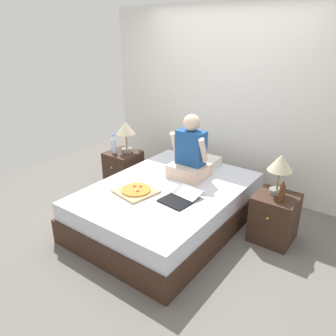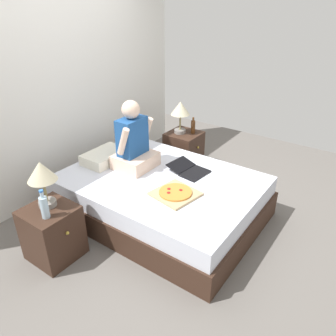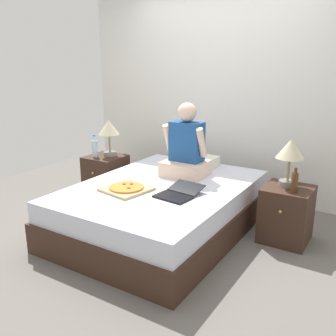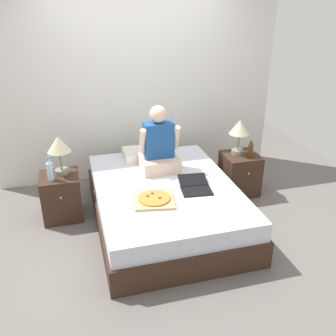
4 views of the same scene
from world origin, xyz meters
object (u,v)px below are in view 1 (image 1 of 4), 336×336
Objects in this scene: nightstand_left at (124,169)px; nightstand_right at (274,218)px; lamp_on_left_nightstand at (126,130)px; pizza_box at (136,191)px; person_seated at (190,154)px; water_bottle at (114,145)px; laptop at (179,199)px; lamp_on_right_nightstand at (280,166)px; beer_bottle at (282,193)px; bed at (168,205)px.

nightstand_left and nightstand_right have the same top height.
pizza_box is at bearing -42.25° from lamp_on_left_nightstand.
pizza_box is (-0.24, -0.73, -0.27)m from person_seated.
laptop is (1.50, -0.54, -0.14)m from water_bottle.
person_seated reaches higher than laptop.
water_bottle is 0.62× the size of laptop.
person_seated is (-1.10, -0.03, 0.51)m from nightstand_right.
pizza_box is (-1.30, -0.81, -0.36)m from lamp_on_right_nightstand.
beer_bottle is 0.29× the size of person_seated.
nightstand_right is at bearing -59.07° from lamp_on_right_nightstand.
nightstand_left is 0.60m from lamp_on_left_nightstand.
bed is 4.74× the size of lamp_on_left_nightstand.
water_bottle reaches higher than pizza_box.
lamp_on_right_nightstand is 1.01× the size of laptop.
water_bottle is at bearing 164.01° from bed.
lamp_on_left_nightstand is 2.20m from lamp_on_right_nightstand.
lamp_on_right_nightstand is at bearing 3.46° from water_bottle.
nightstand_right is at bearing 0.00° from nightstand_left.
laptop reaches higher than nightstand_left.
lamp_on_right_nightstand is (-0.03, 0.05, 0.60)m from nightstand_right.
person_seated is 0.82m from pizza_box.
beer_bottle is (0.10, -0.15, -0.23)m from lamp_on_right_nightstand.
water_bottle is at bearing 160.28° from laptop.
laptop is at bearing -26.14° from lamp_on_left_nightstand.
lamp_on_left_nightstand is 0.58× the size of person_seated.
lamp_on_right_nightstand reaches higher than laptop.
water_bottle is 0.35× the size of person_seated.
bed is 9.26× the size of beer_bottle.
water_bottle is at bearing -176.54° from lamp_on_right_nightstand.
bed is at bearing -21.12° from nightstand_left.
nightstand_right is 0.60m from lamp_on_right_nightstand.
beer_bottle is (2.30, -0.15, -0.23)m from lamp_on_left_nightstand.
bed is 0.44m from laptop.
bed is at bearing -95.18° from person_seated.
beer_bottle is at bearing -0.24° from water_bottle.
nightstand_right is (2.23, -0.05, -0.60)m from lamp_on_left_nightstand.
bed is 1.36m from lamp_on_right_nightstand.
beer_bottle is 0.50× the size of pizza_box.
person_seated is at bearing 2.86° from water_bottle.
person_seated reaches higher than bed.
pizza_box is at bearing -150.23° from nightstand_right.
water_bottle is at bearing -130.60° from lamp_on_left_nightstand.
nightstand_right is 0.69× the size of person_seated.
person_seated is (-1.07, -0.08, -0.09)m from lamp_on_right_nightstand.
lamp_on_right_nightstand is at bearing 0.00° from lamp_on_left_nightstand.
nightstand_right reaches higher than pizza_box.
nightstand_right is 1.20× the size of laptop.
person_seated is at bearing 112.86° from laptop.
nightstand_right is at bearing 125.01° from beer_bottle.
lamp_on_left_nightstand reaches higher than pizza_box.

